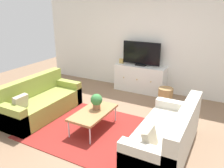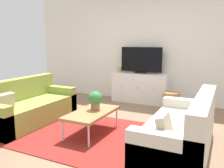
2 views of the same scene
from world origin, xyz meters
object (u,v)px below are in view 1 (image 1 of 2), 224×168
couch_right_side (169,137)px  mantel_clock (121,61)px  potted_plant (97,101)px  tv_console (140,78)px  wicker_basket (165,97)px  coffee_table (93,113)px  flat_screen_tv (141,54)px  couch_left_side (39,103)px

couch_right_side → mantel_clock: bearing=130.6°
potted_plant → tv_console: tv_console is taller
couch_right_side → wicker_basket: couch_right_side is taller
couch_right_side → coffee_table: bearing=178.9°
couch_right_side → mantel_clock: size_ratio=14.04×
coffee_table → flat_screen_tv: 2.47m
tv_console → couch_right_side: bearing=-58.4°
couch_left_side → potted_plant: couch_left_side is taller
couch_right_side → tv_console: couch_right_side is taller
couch_right_side → wicker_basket: size_ratio=3.96×
couch_right_side → flat_screen_tv: size_ratio=1.76×
potted_plant → wicker_basket: 1.84m
couch_left_side → couch_right_side: bearing=0.0°
potted_plant → flat_screen_tv: 2.30m
couch_left_side → coffee_table: size_ratio=1.78×
potted_plant → mantel_clock: size_ratio=2.39×
flat_screen_tv → wicker_basket: (0.91, -0.69, -0.82)m
couch_right_side → tv_console: size_ratio=1.31×
couch_left_side → coffee_table: bearing=1.1°
potted_plant → flat_screen_tv: bearing=89.7°
potted_plant → tv_console: bearing=89.7°
potted_plant → tv_console: 2.23m
couch_left_side → wicker_basket: bearing=36.3°
couch_left_side → potted_plant: 1.43m
couch_left_side → mantel_clock: 2.57m
couch_right_side → coffee_table: couch_right_side is taller
mantel_clock → wicker_basket: bearing=-24.3°
couch_left_side → tv_console: 2.76m
potted_plant → flat_screen_tv: (0.01, 2.25, 0.50)m
coffee_table → mantel_clock: bearing=103.5°
couch_right_side → tv_console: bearing=121.6°
couch_right_side → potted_plant: (-1.47, 0.15, 0.28)m
flat_screen_tv → mantel_clock: flat_screen_tv is taller
tv_console → flat_screen_tv: 0.69m
flat_screen_tv → wicker_basket: flat_screen_tv is taller
flat_screen_tv → tv_console: bearing=-90.0°
couch_right_side → coffee_table: size_ratio=1.78×
tv_console → mantel_clock: bearing=180.0°
couch_left_side → potted_plant: size_ratio=5.86×
wicker_basket → coffee_table: bearing=-118.8°
couch_left_side → mantel_clock: size_ratio=14.04×
coffee_table → potted_plant: 0.24m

